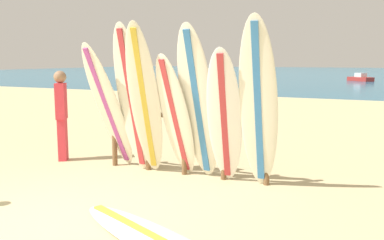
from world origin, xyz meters
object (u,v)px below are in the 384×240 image
surfboard_leaning_center_left (145,102)px  surfboard_rack (184,134)px  surfboard_leaning_far_left (108,107)px  beachgoer_standing (61,112)px  surfboard_leaning_center_right (198,105)px  surfboard_leaning_far_right (258,105)px  surfboard_leaning_right (224,118)px  small_boat_offshore (360,78)px  surfboard_leaning_left (132,100)px  surfboard_leaning_center (176,117)px

surfboard_leaning_center_left → surfboard_rack: bearing=42.4°
surfboard_leaning_far_left → beachgoer_standing: surfboard_leaning_far_left is taller
surfboard_leaning_center_right → surfboard_leaning_far_right: size_ratio=0.97×
surfboard_leaning_far_left → surfboard_leaning_far_right: (2.67, -0.07, 0.17)m
surfboard_leaning_far_left → surfboard_leaning_center_left: bearing=-10.9°
surfboard_leaning_center_left → surfboard_leaning_right: (1.31, 0.11, -0.20)m
surfboard_rack → beachgoer_standing: beachgoer_standing is taller
surfboard_leaning_right → small_boat_offshore: (-0.32, 33.94, -0.79)m
surfboard_leaning_far_left → surfboard_leaning_center_right: bearing=-0.8°
surfboard_leaning_far_right → surfboard_leaning_left: bearing=178.9°
surfboard_leaning_center_left → surfboard_leaning_center_right: (0.87, 0.14, -0.02)m
surfboard_leaning_right → small_boat_offshore: 33.95m
surfboard_rack → small_boat_offshore: 33.62m
surfboard_leaning_center → surfboard_leaning_left: bearing=-179.2°
surfboard_leaning_far_right → surfboard_leaning_center: bearing=177.7°
surfboard_leaning_center_left → beachgoer_standing: bearing=170.5°
surfboard_leaning_center_left → surfboard_leaning_far_right: 1.84m
small_boat_offshore → surfboard_leaning_center: bearing=-90.9°
surfboard_rack → surfboard_leaning_far_right: surfboard_leaning_far_right is taller
surfboard_rack → surfboard_leaning_far_left: bearing=-168.1°
surfboard_rack → beachgoer_standing: bearing=-177.9°
surfboard_leaning_right → beachgoer_standing: bearing=176.0°
surfboard_leaning_right → beachgoer_standing: (-3.36, 0.23, -0.11)m
surfboard_leaning_center → beachgoer_standing: bearing=175.6°
surfboard_rack → small_boat_offshore: surfboard_rack is taller
surfboard_leaning_left → surfboard_leaning_center_left: surfboard_leaning_left is taller
surfboard_leaning_far_left → surfboard_leaning_center: (1.31, -0.01, -0.09)m
surfboard_rack → surfboard_leaning_center_left: surfboard_leaning_center_left is taller
surfboard_leaning_left → surfboard_leaning_center_right: (1.20, -0.00, -0.03)m
surfboard_leaning_center → surfboard_leaning_right: bearing=-2.7°
surfboard_leaning_far_left → surfboard_leaning_center_right: surfboard_leaning_center_right is taller
surfboard_leaning_left → surfboard_leaning_center: surfboard_leaning_left is taller
surfboard_leaning_center_left → small_boat_offshore: size_ratio=1.08×
surfboard_rack → small_boat_offshore: bearing=89.1°
surfboard_leaning_center → beachgoer_standing: surfboard_leaning_center is taller
surfboard_leaning_far_left → surfboard_leaning_right: (2.15, -0.05, -0.05)m
beachgoer_standing → surfboard_leaning_far_right: bearing=-3.7°
surfboard_rack → surfboard_leaning_right: size_ratio=1.39×
surfboard_leaning_far_left → surfboard_leaning_center_right: (1.70, -0.03, 0.12)m
surfboard_leaning_right → small_boat_offshore: bearing=90.5°
surfboard_leaning_center_right → beachgoer_standing: 2.94m
surfboard_leaning_left → small_boat_offshore: (1.32, 33.92, -0.99)m
surfboard_leaning_center → small_boat_offshore: bearing=89.1°
surfboard_leaning_far_right → small_boat_offshore: bearing=91.4°
surfboard_leaning_far_left → beachgoer_standing: size_ratio=1.29×
surfboard_leaning_right → surfboard_leaning_center: bearing=177.3°
surfboard_leaning_far_right → surfboard_leaning_far_left: bearing=178.6°
beachgoer_standing → surfboard_leaning_center_right: bearing=-4.1°
surfboard_leaning_center_right → small_boat_offshore: size_ratio=1.06×
surfboard_rack → surfboard_leaning_center: (-0.01, -0.29, 0.32)m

